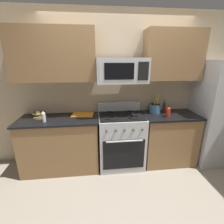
{
  "coord_description": "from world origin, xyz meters",
  "views": [
    {
      "loc": [
        -0.45,
        -1.86,
        1.82
      ],
      "look_at": [
        -0.17,
        0.57,
        1.03
      ],
      "focal_mm": 26.3,
      "sensor_mm": 36.0,
      "label": 1
    }
  ],
  "objects_px": {
    "range_oven": "(121,140)",
    "refrigerator": "(221,113)",
    "fruit_basket": "(40,114)",
    "bottle_soy": "(164,106)",
    "microwave": "(122,70)",
    "utensil_crock": "(155,108)",
    "bottle_vinegar": "(44,116)",
    "cutting_board": "(83,115)",
    "bottle_hot_sauce": "(168,111)"
  },
  "relations": [
    {
      "from": "range_oven",
      "to": "bottle_vinegar",
      "type": "bearing_deg",
      "value": -174.38
    },
    {
      "from": "range_oven",
      "to": "microwave",
      "type": "relative_size",
      "value": 1.39
    },
    {
      "from": "microwave",
      "to": "bottle_vinegar",
      "type": "bearing_deg",
      "value": -173.16
    },
    {
      "from": "bottle_soy",
      "to": "fruit_basket",
      "type": "bearing_deg",
      "value": -178.73
    },
    {
      "from": "refrigerator",
      "to": "range_oven",
      "type": "bearing_deg",
      "value": 179.45
    },
    {
      "from": "range_oven",
      "to": "fruit_basket",
      "type": "relative_size",
      "value": 4.73
    },
    {
      "from": "bottle_vinegar",
      "to": "fruit_basket",
      "type": "bearing_deg",
      "value": 119.07
    },
    {
      "from": "refrigerator",
      "to": "bottle_soy",
      "type": "height_order",
      "value": "refrigerator"
    },
    {
      "from": "microwave",
      "to": "cutting_board",
      "type": "relative_size",
      "value": 2.21
    },
    {
      "from": "range_oven",
      "to": "refrigerator",
      "type": "distance_m",
      "value": 1.85
    },
    {
      "from": "microwave",
      "to": "cutting_board",
      "type": "height_order",
      "value": "microwave"
    },
    {
      "from": "range_oven",
      "to": "microwave",
      "type": "xyz_separation_m",
      "value": [
        -0.0,
        0.03,
        1.18
      ]
    },
    {
      "from": "bottle_soy",
      "to": "bottle_vinegar",
      "type": "bearing_deg",
      "value": -172.08
    },
    {
      "from": "range_oven",
      "to": "bottle_hot_sauce",
      "type": "height_order",
      "value": "bottle_hot_sauce"
    },
    {
      "from": "refrigerator",
      "to": "utensil_crock",
      "type": "height_order",
      "value": "refrigerator"
    },
    {
      "from": "bottle_vinegar",
      "to": "refrigerator",
      "type": "bearing_deg",
      "value": 1.94
    },
    {
      "from": "cutting_board",
      "to": "bottle_hot_sauce",
      "type": "xyz_separation_m",
      "value": [
        1.41,
        -0.25,
        0.08
      ]
    },
    {
      "from": "fruit_basket",
      "to": "bottle_soy",
      "type": "distance_m",
      "value": 2.15
    },
    {
      "from": "microwave",
      "to": "bottle_soy",
      "type": "relative_size",
      "value": 3.53
    },
    {
      "from": "fruit_basket",
      "to": "bottle_vinegar",
      "type": "distance_m",
      "value": 0.27
    },
    {
      "from": "microwave",
      "to": "bottle_soy",
      "type": "distance_m",
      "value": 1.04
    },
    {
      "from": "range_oven",
      "to": "fruit_basket",
      "type": "height_order",
      "value": "range_oven"
    },
    {
      "from": "refrigerator",
      "to": "bottle_vinegar",
      "type": "bearing_deg",
      "value": -178.06
    },
    {
      "from": "refrigerator",
      "to": "bottle_soy",
      "type": "distance_m",
      "value": 1.01
    },
    {
      "from": "cutting_board",
      "to": "utensil_crock",
      "type": "bearing_deg",
      "value": 0.01
    },
    {
      "from": "utensil_crock",
      "to": "bottle_vinegar",
      "type": "relative_size",
      "value": 1.79
    },
    {
      "from": "cutting_board",
      "to": "bottle_soy",
      "type": "height_order",
      "value": "bottle_soy"
    },
    {
      "from": "microwave",
      "to": "utensil_crock",
      "type": "height_order",
      "value": "microwave"
    },
    {
      "from": "utensil_crock",
      "to": "bottle_soy",
      "type": "relative_size",
      "value": 1.53
    },
    {
      "from": "fruit_basket",
      "to": "cutting_board",
      "type": "relative_size",
      "value": 0.65
    },
    {
      "from": "bottle_hot_sauce",
      "to": "bottle_soy",
      "type": "height_order",
      "value": "bottle_soy"
    },
    {
      "from": "refrigerator",
      "to": "bottle_soy",
      "type": "xyz_separation_m",
      "value": [
        -0.99,
        0.18,
        0.1
      ]
    },
    {
      "from": "refrigerator",
      "to": "bottle_vinegar",
      "type": "xyz_separation_m",
      "value": [
        -3.01,
        -0.1,
        0.09
      ]
    },
    {
      "from": "utensil_crock",
      "to": "bottle_hot_sauce",
      "type": "bearing_deg",
      "value": -61.52
    },
    {
      "from": "refrigerator",
      "to": "bottle_hot_sauce",
      "type": "bearing_deg",
      "value": -175.03
    },
    {
      "from": "microwave",
      "to": "bottle_soy",
      "type": "xyz_separation_m",
      "value": [
        0.81,
        0.14,
        -0.64
      ]
    },
    {
      "from": "fruit_basket",
      "to": "bottle_soy",
      "type": "height_order",
      "value": "bottle_soy"
    },
    {
      "from": "fruit_basket",
      "to": "bottle_vinegar",
      "type": "height_order",
      "value": "bottle_vinegar"
    },
    {
      "from": "utensil_crock",
      "to": "bottle_soy",
      "type": "bearing_deg",
      "value": 7.13
    },
    {
      "from": "bottle_hot_sauce",
      "to": "bottle_vinegar",
      "type": "bearing_deg",
      "value": -179.66
    },
    {
      "from": "refrigerator",
      "to": "bottle_hot_sauce",
      "type": "distance_m",
      "value": 1.04
    },
    {
      "from": "range_oven",
      "to": "bottle_soy",
      "type": "height_order",
      "value": "bottle_soy"
    },
    {
      "from": "refrigerator",
      "to": "utensil_crock",
      "type": "distance_m",
      "value": 1.18
    },
    {
      "from": "range_oven",
      "to": "fruit_basket",
      "type": "bearing_deg",
      "value": 175.14
    },
    {
      "from": "microwave",
      "to": "fruit_basket",
      "type": "relative_size",
      "value": 3.41
    },
    {
      "from": "range_oven",
      "to": "bottle_vinegar",
      "type": "xyz_separation_m",
      "value": [
        -1.21,
        -0.12,
        0.52
      ]
    },
    {
      "from": "range_oven",
      "to": "utensil_crock",
      "type": "relative_size",
      "value": 3.2
    },
    {
      "from": "cutting_board",
      "to": "bottle_vinegar",
      "type": "distance_m",
      "value": 0.63
    },
    {
      "from": "refrigerator",
      "to": "microwave",
      "type": "distance_m",
      "value": 1.95
    },
    {
      "from": "microwave",
      "to": "utensil_crock",
      "type": "bearing_deg",
      "value": 10.19
    }
  ]
}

